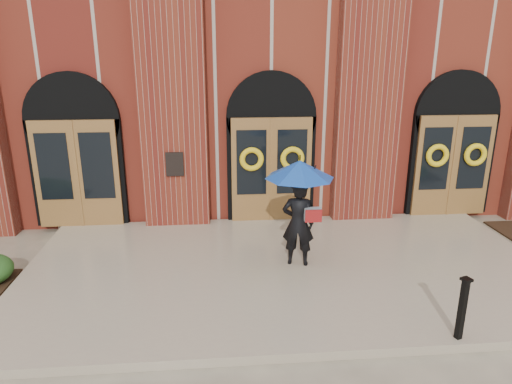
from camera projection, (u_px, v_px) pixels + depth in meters
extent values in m
plane|color=tan|center=(288.00, 277.00, 8.70)|extent=(90.00, 90.00, 0.00)
cube|color=gray|center=(286.00, 269.00, 8.82)|extent=(10.00, 5.30, 0.15)
cube|color=maroon|center=(251.00, 69.00, 16.12)|extent=(16.00, 12.00, 7.00)
cube|color=black|center=(175.00, 164.00, 10.37)|extent=(0.40, 0.05, 0.55)
cube|color=maroon|center=(171.00, 80.00, 10.06)|extent=(1.50, 0.45, 7.00)
cube|color=maroon|center=(370.00, 79.00, 10.43)|extent=(1.50, 0.45, 7.00)
cube|color=brown|center=(77.00, 174.00, 10.48)|extent=(1.90, 0.10, 2.50)
cylinder|color=black|center=(73.00, 119.00, 10.24)|extent=(2.10, 0.22, 2.10)
cube|color=brown|center=(271.00, 170.00, 10.86)|extent=(1.90, 0.10, 2.50)
cylinder|color=black|center=(271.00, 117.00, 10.62)|extent=(2.10, 0.22, 2.10)
cube|color=brown|center=(452.00, 166.00, 11.23)|extent=(1.90, 0.10, 2.50)
cylinder|color=black|center=(456.00, 114.00, 10.99)|extent=(2.10, 0.22, 2.10)
torus|color=yellow|center=(252.00, 159.00, 10.61)|extent=(0.57, 0.13, 0.57)
torus|color=yellow|center=(292.00, 158.00, 10.69)|extent=(0.57, 0.13, 0.57)
torus|color=yellow|center=(437.00, 156.00, 10.99)|extent=(0.57, 0.13, 0.57)
torus|color=yellow|center=(475.00, 155.00, 11.07)|extent=(0.57, 0.13, 0.57)
imported|color=black|center=(298.00, 223.00, 8.66)|extent=(0.68, 0.53, 1.67)
cone|color=#134098|center=(300.00, 169.00, 8.34)|extent=(1.55, 1.55, 0.33)
cylinder|color=black|center=(302.00, 193.00, 8.43)|extent=(0.02, 0.02, 0.56)
cube|color=#9B9EA0|center=(313.00, 214.00, 8.48)|extent=(0.34, 0.22, 0.24)
cube|color=maroon|center=(314.00, 216.00, 8.40)|extent=(0.31, 0.09, 0.24)
cube|color=black|center=(462.00, 310.00, 6.46)|extent=(0.11, 0.11, 0.93)
cube|color=black|center=(467.00, 280.00, 6.31)|extent=(0.16, 0.16, 0.04)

